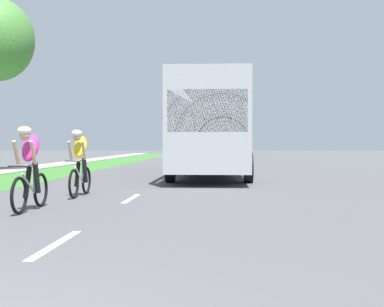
{
  "coord_description": "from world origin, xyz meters",
  "views": [
    {
      "loc": [
        2.09,
        -2.4,
        1.28
      ],
      "look_at": [
        0.78,
        18.61,
        0.82
      ],
      "focal_mm": 46.03,
      "sensor_mm": 36.0,
      "label": 1
    }
  ],
  "objects_px": {
    "cyclist_trailing": "(80,162)",
    "sedan_blue": "(221,148)",
    "cyclist_lead": "(30,168)",
    "bus_silver": "(212,125)",
    "suv_maroon": "(222,147)"
  },
  "relations": [
    {
      "from": "cyclist_lead",
      "to": "sedan_blue",
      "type": "bearing_deg",
      "value": 84.81
    },
    {
      "from": "cyclist_lead",
      "to": "cyclist_trailing",
      "type": "height_order",
      "value": "same"
    },
    {
      "from": "cyclist_lead",
      "to": "bus_silver",
      "type": "height_order",
      "value": "bus_silver"
    },
    {
      "from": "bus_silver",
      "to": "suv_maroon",
      "type": "xyz_separation_m",
      "value": [
        0.34,
        17.27,
        -1.03
      ]
    },
    {
      "from": "cyclist_trailing",
      "to": "bus_silver",
      "type": "xyz_separation_m",
      "value": [
        2.97,
        7.99,
        1.17
      ]
    },
    {
      "from": "cyclist_trailing",
      "to": "sedan_blue",
      "type": "distance_m",
      "value": 35.71
    },
    {
      "from": "cyclist_lead",
      "to": "cyclist_trailing",
      "type": "bearing_deg",
      "value": 85.17
    },
    {
      "from": "cyclist_lead",
      "to": "cyclist_trailing",
      "type": "xyz_separation_m",
      "value": [
        0.21,
        2.52,
        0.0
      ]
    },
    {
      "from": "suv_maroon",
      "to": "sedan_blue",
      "type": "xyz_separation_m",
      "value": [
        -0.07,
        10.3,
        -0.18
      ]
    },
    {
      "from": "bus_silver",
      "to": "suv_maroon",
      "type": "relative_size",
      "value": 2.47
    },
    {
      "from": "sedan_blue",
      "to": "suv_maroon",
      "type": "bearing_deg",
      "value": -89.63
    },
    {
      "from": "suv_maroon",
      "to": "cyclist_lead",
      "type": "bearing_deg",
      "value": -97.23
    },
    {
      "from": "cyclist_lead",
      "to": "sedan_blue",
      "type": "height_order",
      "value": "cyclist_lead"
    },
    {
      "from": "bus_silver",
      "to": "suv_maroon",
      "type": "bearing_deg",
      "value": 88.86
    },
    {
      "from": "cyclist_trailing",
      "to": "sedan_blue",
      "type": "xyz_separation_m",
      "value": [
        3.24,
        35.56,
        -0.04
      ]
    }
  ]
}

